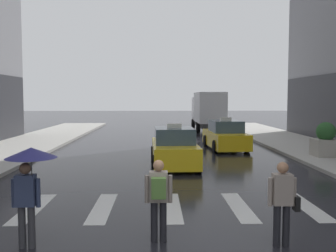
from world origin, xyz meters
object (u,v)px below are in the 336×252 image
pedestrian_with_backpack (159,194)px  pedestrian_with_handbag (283,199)px  taxi_second (225,136)px  box_truck (208,110)px  pedestrian_with_umbrella (29,170)px  planter_mid_block (326,141)px  taxi_lead (174,149)px

pedestrian_with_backpack → pedestrian_with_handbag: (2.39, -0.26, -0.04)m
taxi_second → box_truck: (0.56, 11.62, 1.13)m
pedestrian_with_umbrella → planter_mid_block: bearing=45.1°
taxi_lead → pedestrian_with_backpack: size_ratio=2.78×
pedestrian_with_backpack → planter_mid_block: bearing=52.2°
pedestrian_with_backpack → pedestrian_with_handbag: 2.40m
box_truck → planter_mid_block: 15.77m
box_truck → pedestrian_with_umbrella: (-6.82, -25.70, -0.34)m
box_truck → planter_mid_block: box_truck is taller
pedestrian_with_backpack → planter_mid_block: (7.88, 10.15, -0.10)m
taxi_second → pedestrian_with_handbag: bearing=-95.8°
pedestrian_with_backpack → box_truck: bearing=80.3°
taxi_lead → taxi_second: 6.05m
taxi_lead → planter_mid_block: bearing=11.5°
taxi_lead → pedestrian_with_backpack: bearing=-94.6°
box_truck → planter_mid_block: (3.51, -15.34, -0.98)m
planter_mid_block → pedestrian_with_handbag: bearing=-117.8°
taxi_second → pedestrian_with_umbrella: size_ratio=2.38×
pedestrian_with_umbrella → pedestrian_with_handbag: size_ratio=1.18×
pedestrian_with_handbag → pedestrian_with_backpack: bearing=173.7°
pedestrian_with_umbrella → planter_mid_block: (10.33, 10.36, -0.64)m
taxi_second → taxi_lead: bearing=-121.1°
taxi_lead → planter_mid_block: taxi_lead is taller
taxi_second → pedestrian_with_handbag: 14.20m
pedestrian_with_handbag → taxi_second: bearing=84.2°
pedestrian_with_umbrella → box_truck: bearing=75.1°
pedestrian_with_umbrella → pedestrian_with_backpack: size_ratio=1.18×
taxi_lead → box_truck: bearing=77.6°
taxi_second → pedestrian_with_backpack: bearing=-105.4°
box_truck → pedestrian_with_handbag: 25.85m
pedestrian_with_handbag → planter_mid_block: planter_mid_block is taller
pedestrian_with_backpack → taxi_lead: bearing=85.4°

